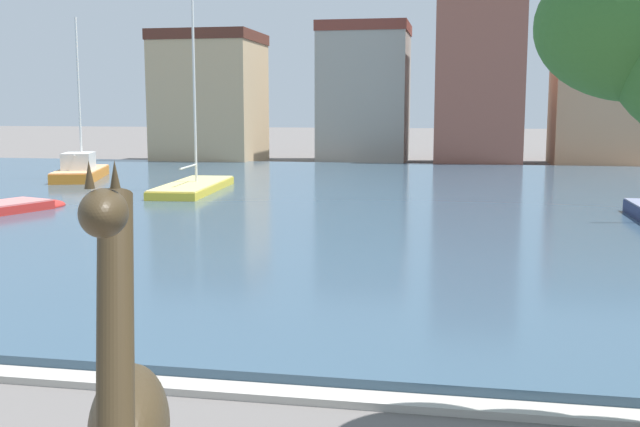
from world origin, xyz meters
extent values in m
cube|color=#334C60|center=(0.00, 29.96, 0.14)|extent=(83.39, 43.45, 0.28)
cube|color=#ADA89E|center=(0.00, 7.98, 0.06)|extent=(83.39, 0.50, 0.12)
ellipsoid|color=#382B19|center=(1.11, 2.10, 2.16)|extent=(1.06, 1.56, 0.72)
cylinder|color=#382B19|center=(1.45, 1.25, 3.07)|extent=(0.56, 1.00, 1.62)
ellipsoid|color=#382B19|center=(1.60, 0.87, 3.83)|extent=(0.39, 0.51, 0.24)
cone|color=#382B19|center=(1.66, 0.89, 4.02)|extent=(0.05, 0.05, 0.14)
cone|color=#382B19|center=(1.55, 0.85, 4.02)|extent=(0.05, 0.05, 0.14)
cylinder|color=#382B19|center=(0.85, 2.74, 1.86)|extent=(0.12, 0.20, 0.77)
cube|color=orange|center=(-17.74, 36.51, 0.40)|extent=(3.98, 6.67, 0.80)
ellipsoid|color=orange|center=(-18.64, 39.36, 0.40)|extent=(2.53, 2.70, 0.76)
cube|color=#E2A56E|center=(-17.74, 36.51, 0.83)|extent=(3.90, 6.53, 0.06)
cube|color=silver|center=(-17.59, 36.06, 1.33)|extent=(2.12, 2.56, 0.93)
cylinder|color=silver|center=(-17.88, 36.96, 5.03)|extent=(0.12, 0.12, 8.45)
cylinder|color=silver|center=(-17.55, 35.91, 1.70)|extent=(0.74, 2.13, 0.08)
ellipsoid|color=red|center=(-13.56, 24.97, 0.30)|extent=(2.47, 3.10, 0.58)
cube|color=gold|center=(-9.32, 31.76, 0.32)|extent=(2.88, 7.86, 0.63)
ellipsoid|color=gold|center=(-9.61, 35.41, 0.32)|extent=(2.25, 2.85, 0.60)
cube|color=#DFCD77|center=(-9.32, 31.76, 0.66)|extent=(2.82, 7.71, 0.06)
cylinder|color=silver|center=(-9.37, 32.34, 5.01)|extent=(0.12, 0.12, 8.75)
cylinder|color=silver|center=(-9.26, 30.99, 1.53)|extent=(0.29, 2.70, 0.08)
ellipsoid|color=#2D6028|center=(5.36, 7.15, 5.30)|extent=(2.43, 2.43, 1.82)
cube|color=tan|center=(-15.96, 54.01, 4.59)|extent=(7.52, 7.30, 9.19)
cube|color=#51281E|center=(-15.96, 54.01, 9.59)|extent=(7.67, 7.44, 0.80)
cube|color=gray|center=(-4.25, 56.89, 4.97)|extent=(6.78, 6.22, 9.93)
cube|color=brown|center=(-4.25, 56.89, 10.33)|extent=(6.91, 6.34, 0.80)
cube|color=#8E5142|center=(4.54, 55.43, 6.13)|extent=(6.25, 7.22, 12.27)
cube|color=tan|center=(13.44, 56.79, 4.85)|extent=(6.83, 5.82, 9.71)
cube|color=#42424C|center=(13.44, 56.79, 10.11)|extent=(6.97, 5.94, 0.80)
camera|label=1|loc=(3.31, -2.51, 4.35)|focal=42.15mm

